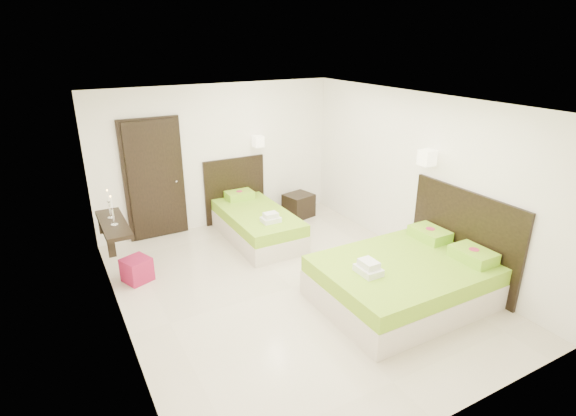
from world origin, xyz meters
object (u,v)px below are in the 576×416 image
bed_single (255,221)px  ottoman (137,270)px  nightstand (299,205)px  bed_double (408,277)px

bed_single → ottoman: size_ratio=5.61×
bed_single → nightstand: size_ratio=3.88×
bed_single → ottoman: bearing=-165.4°
bed_double → ottoman: bearing=143.9°
nightstand → ottoman: nightstand is taller
nightstand → ottoman: bearing=-175.2°
bed_double → bed_single: bearing=108.4°
bed_single → nightstand: 1.27m
bed_double → ottoman: 3.85m
ottoman → bed_single: bearing=14.6°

